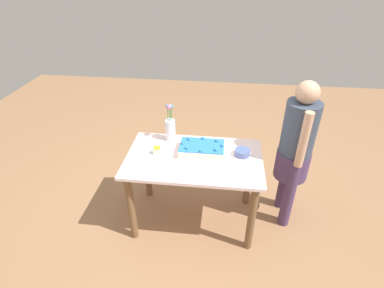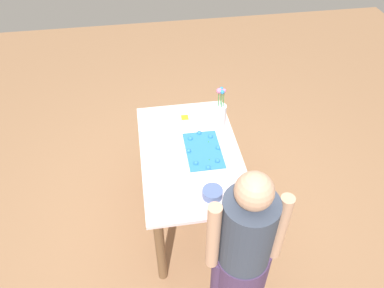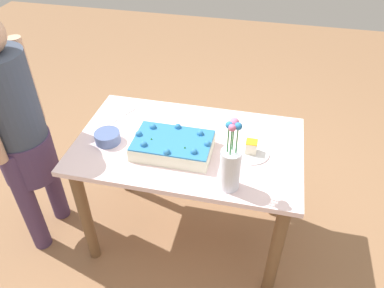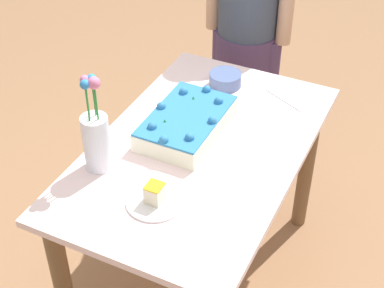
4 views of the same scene
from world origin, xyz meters
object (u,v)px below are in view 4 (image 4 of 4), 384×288
Objects in this scene: sheet_cake at (187,123)px; fruit_bowl at (225,80)px; person_standing at (248,21)px; serving_plate_with_slice at (155,198)px; flower_vase at (96,138)px; cake_knife at (284,99)px.

sheet_cake reaches higher than fruit_bowl.
sheet_cake is at bearing 5.54° from person_standing.
sheet_cake is 0.28× the size of person_standing.
serving_plate_with_slice is at bearing 11.29° from sheet_cake.
flower_vase is at bearing -105.87° from serving_plate_with_slice.
cake_knife is 0.60m from person_standing.
person_standing reaches higher than cake_knife.
sheet_cake is 1.95× the size of cake_knife.
person_standing is (-0.49, -0.09, 0.04)m from fruit_bowl.
flower_vase is 1.20m from person_standing.
person_standing is at bearing 174.73° from flower_vase.
serving_plate_with_slice is at bearing 7.41° from person_standing.
sheet_cake reaches higher than serving_plate_with_slice.
flower_vase is at bearing -30.34° from sheet_cake.
person_standing is (-1.19, 0.11, -0.06)m from flower_vase.
person_standing is at bearing -169.76° from fruit_bowl.
flower_vase is at bearing -5.27° from person_standing.
cake_knife is 1.52× the size of fruit_bowl.
person_standing is (-0.86, -0.08, 0.03)m from sheet_cake.
fruit_bowl is (0.01, -0.27, 0.03)m from cake_knife.
flower_vase reaches higher than cake_knife.
cake_knife is (-0.79, 0.19, -0.02)m from serving_plate_with_slice.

